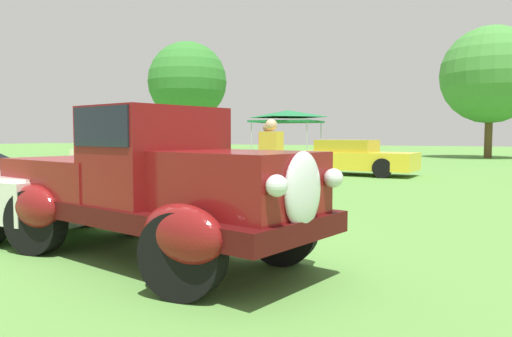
% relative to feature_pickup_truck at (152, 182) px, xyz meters
% --- Properties ---
extents(ground_plane, '(120.00, 120.00, 0.00)m').
position_rel_feature_pickup_truck_xyz_m(ground_plane, '(-0.64, 0.57, -0.86)').
color(ground_plane, '#568C3D').
extents(feature_pickup_truck, '(4.46, 2.77, 1.70)m').
position_rel_feature_pickup_truck_xyz_m(feature_pickup_truck, '(0.00, 0.00, 0.00)').
color(feature_pickup_truck, '#400B0B').
rests_on(feature_pickup_truck, ground_plane).
extents(show_car_cream, '(4.40, 2.10, 1.22)m').
position_rel_feature_pickup_truck_xyz_m(show_car_cream, '(-9.85, 12.87, -0.26)').
color(show_car_cream, beige).
rests_on(show_car_cream, ground_plane).
extents(show_car_yellow, '(4.58, 2.38, 1.22)m').
position_rel_feature_pickup_truck_xyz_m(show_car_yellow, '(-0.02, 12.45, -0.26)').
color(show_car_yellow, yellow).
rests_on(show_car_yellow, ground_plane).
extents(spectator_near_truck, '(0.45, 0.34, 1.69)m').
position_rel_feature_pickup_truck_xyz_m(spectator_near_truck, '(0.04, 3.92, 0.05)').
color(spectator_near_truck, '#7F7056').
rests_on(spectator_near_truck, ground_plane).
extents(spectator_between_cars, '(0.42, 0.27, 1.69)m').
position_rel_feature_pickup_truck_xyz_m(spectator_between_cars, '(-1.29, 7.39, 0.05)').
color(spectator_between_cars, '#283351').
rests_on(spectator_between_cars, ground_plane).
extents(canopy_tent_left_field, '(3.30, 3.30, 2.71)m').
position_rel_feature_pickup_truck_xyz_m(canopy_tent_left_field, '(-4.85, 20.42, 1.56)').
color(canopy_tent_left_field, '#B7B7BC').
rests_on(canopy_tent_left_field, ground_plane).
extents(treeline_far_left, '(6.16, 6.16, 8.67)m').
position_rel_feature_pickup_truck_xyz_m(treeline_far_left, '(-15.96, 29.53, 4.71)').
color(treeline_far_left, '#47331E').
rests_on(treeline_far_left, ground_plane).
extents(treeline_mid_left, '(5.73, 5.73, 7.82)m').
position_rel_feature_pickup_truck_xyz_m(treeline_mid_left, '(5.46, 27.62, 4.07)').
color(treeline_mid_left, brown).
rests_on(treeline_mid_left, ground_plane).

